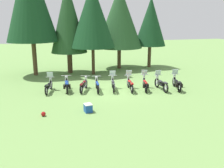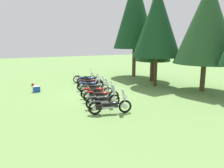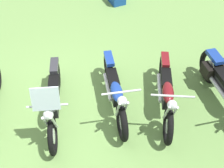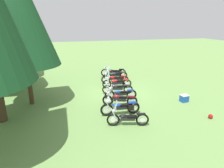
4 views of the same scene
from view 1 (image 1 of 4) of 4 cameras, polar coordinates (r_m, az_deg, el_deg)
name	(u,v)px [view 1 (image 1 of 4)]	position (r m, az deg, el deg)	size (l,w,h in m)	color
ground_plane	(114,90)	(18.50, 0.41, -1.43)	(80.00, 80.00, 0.00)	#6B934C
motorcycle_0	(49,86)	(18.53, -14.19, -0.43)	(0.78, 2.11, 1.35)	black
motorcycle_1	(67,85)	(18.51, -10.25, -0.18)	(0.76, 2.30, 1.02)	black
motorcycle_2	(84,85)	(18.39, -6.45, -0.21)	(1.04, 2.10, 0.99)	black
motorcycle_3	(97,85)	(18.22, -3.39, -0.31)	(0.67, 2.20, 1.01)	black
motorcycle_4	(113,84)	(18.39, 0.24, -0.03)	(0.75, 2.21, 1.35)	black
motorcycle_5	(130,84)	(18.45, 4.12, 0.02)	(0.70, 2.31, 1.37)	black
motorcycle_6	(145,84)	(18.65, 7.52, 0.05)	(0.95, 2.27, 1.38)	black
motorcycle_7	(161,84)	(18.83, 11.11, 0.07)	(0.67, 2.23, 1.38)	black
motorcycle_8	(177,83)	(19.24, 14.56, 0.16)	(1.00, 2.36, 1.38)	black
pine_tree_1	(68,18)	(24.32, -9.99, 14.68)	(3.41, 3.41, 8.51)	#42301E
pine_tree_2	(92,15)	(23.40, -4.49, 15.33)	(4.11, 4.11, 8.31)	#42301E
pine_tree_3	(119,17)	(26.31, 1.70, 15.01)	(4.74, 4.74, 8.41)	#4C3823
pine_tree_4	(151,22)	(27.34, 8.78, 13.82)	(3.29, 3.29, 7.33)	#4C3823
picnic_cooler	(88,108)	(14.28, -5.47, -5.43)	(0.46, 0.54, 0.47)	#19479E
dropped_helmet	(43,114)	(14.14, -15.35, -6.59)	(0.25, 0.25, 0.25)	maroon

